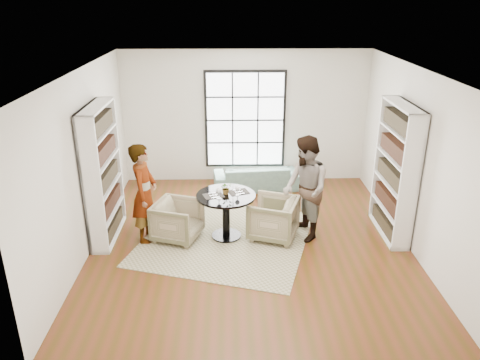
{
  "coord_description": "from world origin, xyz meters",
  "views": [
    {
      "loc": [
        -0.34,
        -7.3,
        4.13
      ],
      "look_at": [
        -0.17,
        0.4,
        1.02
      ],
      "focal_mm": 35.0,
      "sensor_mm": 36.0,
      "label": 1
    }
  ],
  "objects_px": {
    "sofa": "(256,177)",
    "flower_centerpiece": "(226,188)",
    "armchair_left": "(178,221)",
    "wine_glass_right": "(237,188)",
    "pedestal_table": "(226,207)",
    "person_right": "(305,189)",
    "armchair_right": "(273,218)",
    "wine_glass_left": "(219,191)",
    "person_left": "(144,193)"
  },
  "relations": [
    {
      "from": "sofa",
      "to": "wine_glass_right",
      "type": "relative_size",
      "value": 10.25
    },
    {
      "from": "person_right",
      "to": "wine_glass_left",
      "type": "xyz_separation_m",
      "value": [
        -1.5,
        -0.15,
        0.04
      ]
    },
    {
      "from": "pedestal_table",
      "to": "wine_glass_right",
      "type": "bearing_deg",
      "value": -8.97
    },
    {
      "from": "pedestal_table",
      "to": "person_left",
      "type": "relative_size",
      "value": 0.59
    },
    {
      "from": "person_right",
      "to": "wine_glass_right",
      "type": "distance_m",
      "value": 1.19
    },
    {
      "from": "sofa",
      "to": "person_right",
      "type": "xyz_separation_m",
      "value": [
        0.74,
        -2.28,
        0.67
      ]
    },
    {
      "from": "flower_centerpiece",
      "to": "wine_glass_right",
      "type": "bearing_deg",
      "value": -20.02
    },
    {
      "from": "pedestal_table",
      "to": "person_right",
      "type": "xyz_separation_m",
      "value": [
        1.39,
        -0.02,
        0.34
      ]
    },
    {
      "from": "armchair_left",
      "to": "wine_glass_right",
      "type": "relative_size",
      "value": 4.32
    },
    {
      "from": "pedestal_table",
      "to": "armchair_right",
      "type": "height_order",
      "value": "pedestal_table"
    },
    {
      "from": "wine_glass_left",
      "to": "wine_glass_right",
      "type": "height_order",
      "value": "wine_glass_left"
    },
    {
      "from": "wine_glass_right",
      "to": "pedestal_table",
      "type": "bearing_deg",
      "value": 171.03
    },
    {
      "from": "armchair_left",
      "to": "person_right",
      "type": "bearing_deg",
      "value": -71.32
    },
    {
      "from": "person_left",
      "to": "flower_centerpiece",
      "type": "height_order",
      "value": "person_left"
    },
    {
      "from": "person_right",
      "to": "flower_centerpiece",
      "type": "bearing_deg",
      "value": -106.08
    },
    {
      "from": "wine_glass_left",
      "to": "pedestal_table",
      "type": "bearing_deg",
      "value": 56.32
    },
    {
      "from": "person_left",
      "to": "flower_centerpiece",
      "type": "xyz_separation_m",
      "value": [
        1.42,
        0.08,
        0.05
      ]
    },
    {
      "from": "person_left",
      "to": "wine_glass_right",
      "type": "height_order",
      "value": "person_left"
    },
    {
      "from": "pedestal_table",
      "to": "armchair_left",
      "type": "relative_size",
      "value": 1.34
    },
    {
      "from": "sofa",
      "to": "person_left",
      "type": "xyz_separation_m",
      "value": [
        -2.07,
        -2.3,
        0.62
      ]
    },
    {
      "from": "sofa",
      "to": "wine_glass_left",
      "type": "relative_size",
      "value": 8.9
    },
    {
      "from": "pedestal_table",
      "to": "armchair_right",
      "type": "relative_size",
      "value": 1.28
    },
    {
      "from": "pedestal_table",
      "to": "person_right",
      "type": "height_order",
      "value": "person_right"
    },
    {
      "from": "sofa",
      "to": "armchair_right",
      "type": "relative_size",
      "value": 2.26
    },
    {
      "from": "armchair_right",
      "to": "person_left",
      "type": "bearing_deg",
      "value": -70.1
    },
    {
      "from": "wine_glass_right",
      "to": "flower_centerpiece",
      "type": "xyz_separation_m",
      "value": [
        -0.2,
        0.07,
        -0.02
      ]
    },
    {
      "from": "wine_glass_left",
      "to": "person_right",
      "type": "bearing_deg",
      "value": 5.82
    },
    {
      "from": "armchair_right",
      "to": "person_left",
      "type": "xyz_separation_m",
      "value": [
        -2.25,
        -0.02,
        0.52
      ]
    },
    {
      "from": "armchair_left",
      "to": "person_left",
      "type": "bearing_deg",
      "value": 108.22
    },
    {
      "from": "armchair_right",
      "to": "wine_glass_right",
      "type": "height_order",
      "value": "wine_glass_right"
    },
    {
      "from": "pedestal_table",
      "to": "armchair_left",
      "type": "bearing_deg",
      "value": -177.36
    },
    {
      "from": "person_right",
      "to": "wine_glass_left",
      "type": "relative_size",
      "value": 9.01
    },
    {
      "from": "pedestal_table",
      "to": "person_left",
      "type": "bearing_deg",
      "value": -178.38
    },
    {
      "from": "pedestal_table",
      "to": "armchair_left",
      "type": "distance_m",
      "value": 0.9
    },
    {
      "from": "armchair_right",
      "to": "pedestal_table",
      "type": "bearing_deg",
      "value": -72.05
    },
    {
      "from": "person_left",
      "to": "wine_glass_left",
      "type": "bearing_deg",
      "value": -90.22
    },
    {
      "from": "flower_centerpiece",
      "to": "armchair_left",
      "type": "bearing_deg",
      "value": -174.73
    },
    {
      "from": "sofa",
      "to": "flower_centerpiece",
      "type": "xyz_separation_m",
      "value": [
        -0.65,
        -2.22,
        0.67
      ]
    },
    {
      "from": "person_left",
      "to": "flower_centerpiece",
      "type": "bearing_deg",
      "value": -81.04
    },
    {
      "from": "armchair_right",
      "to": "wine_glass_left",
      "type": "relative_size",
      "value": 3.93
    },
    {
      "from": "flower_centerpiece",
      "to": "wine_glass_left",
      "type": "bearing_deg",
      "value": -119.17
    },
    {
      "from": "pedestal_table",
      "to": "sofa",
      "type": "relative_size",
      "value": 0.56
    },
    {
      "from": "wine_glass_right",
      "to": "flower_centerpiece",
      "type": "height_order",
      "value": "flower_centerpiece"
    },
    {
      "from": "wine_glass_right",
      "to": "wine_glass_left",
      "type": "bearing_deg",
      "value": -155.67
    },
    {
      "from": "sofa",
      "to": "armchair_right",
      "type": "xyz_separation_m",
      "value": [
        0.19,
        -2.28,
        0.1
      ]
    },
    {
      "from": "flower_centerpiece",
      "to": "pedestal_table",
      "type": "bearing_deg",
      "value": -94.94
    },
    {
      "from": "sofa",
      "to": "flower_centerpiece",
      "type": "height_order",
      "value": "flower_centerpiece"
    },
    {
      "from": "person_right",
      "to": "wine_glass_left",
      "type": "height_order",
      "value": "person_right"
    },
    {
      "from": "person_left",
      "to": "person_right",
      "type": "distance_m",
      "value": 2.8
    },
    {
      "from": "flower_centerpiece",
      "to": "person_left",
      "type": "bearing_deg",
      "value": -176.77
    }
  ]
}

